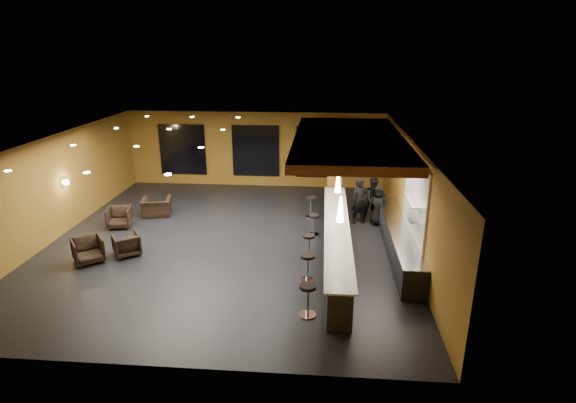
# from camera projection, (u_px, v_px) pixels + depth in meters

# --- Properties ---
(floor) EXTENTS (12.00, 13.00, 0.10)m
(floor) POSITION_uv_depth(u_px,v_px,m) (229.00, 242.00, 15.52)
(floor) COLOR black
(floor) RESTS_ON ground
(ceiling) EXTENTS (12.00, 13.00, 0.10)m
(ceiling) POSITION_uv_depth(u_px,v_px,m) (224.00, 139.00, 14.34)
(ceiling) COLOR black
(wall_back) EXTENTS (12.00, 0.10, 3.50)m
(wall_back) POSITION_uv_depth(u_px,v_px,m) (256.00, 149.00, 21.10)
(wall_back) COLOR olive
(wall_back) RESTS_ON floor
(wall_front) EXTENTS (12.00, 0.10, 3.50)m
(wall_front) POSITION_uv_depth(u_px,v_px,m) (157.00, 295.00, 8.76)
(wall_front) COLOR olive
(wall_front) RESTS_ON floor
(wall_left) EXTENTS (0.10, 13.00, 3.50)m
(wall_left) POSITION_uv_depth(u_px,v_px,m) (53.00, 188.00, 15.39)
(wall_left) COLOR olive
(wall_left) RESTS_ON floor
(wall_right) EXTENTS (0.10, 13.00, 3.50)m
(wall_right) POSITION_uv_depth(u_px,v_px,m) (412.00, 197.00, 14.47)
(wall_right) COLOR olive
(wall_right) RESTS_ON floor
(wood_soffit) EXTENTS (3.60, 8.00, 0.28)m
(wood_soffit) POSITION_uv_depth(u_px,v_px,m) (349.00, 140.00, 15.04)
(wood_soffit) COLOR brown
(wood_soffit) RESTS_ON ceiling
(window_left) EXTENTS (2.20, 0.06, 2.40)m
(window_left) POSITION_uv_depth(u_px,v_px,m) (183.00, 150.00, 21.28)
(window_left) COLOR black
(window_left) RESTS_ON wall_back
(window_center) EXTENTS (2.20, 0.06, 2.40)m
(window_center) POSITION_uv_depth(u_px,v_px,m) (256.00, 151.00, 21.01)
(window_center) COLOR black
(window_center) RESTS_ON wall_back
(window_right) EXTENTS (2.20, 0.06, 2.40)m
(window_right) POSITION_uv_depth(u_px,v_px,m) (320.00, 152.00, 20.78)
(window_right) COLOR black
(window_right) RESTS_ON wall_back
(tile_backsplash) EXTENTS (0.06, 3.20, 2.40)m
(tile_backsplash) POSITION_uv_depth(u_px,v_px,m) (415.00, 199.00, 13.45)
(tile_backsplash) COLOR white
(tile_backsplash) RESTS_ON wall_right
(bar_counter) EXTENTS (0.60, 8.00, 1.00)m
(bar_counter) POSITION_uv_depth(u_px,v_px,m) (336.00, 242.00, 14.12)
(bar_counter) COLOR black
(bar_counter) RESTS_ON floor
(bar_top) EXTENTS (0.78, 8.10, 0.05)m
(bar_top) POSITION_uv_depth(u_px,v_px,m) (337.00, 227.00, 13.95)
(bar_top) COLOR silver
(bar_top) RESTS_ON bar_counter
(prep_counter) EXTENTS (0.70, 6.00, 0.86)m
(prep_counter) POSITION_uv_depth(u_px,v_px,m) (398.00, 240.00, 14.46)
(prep_counter) COLOR black
(prep_counter) RESTS_ON floor
(prep_top) EXTENTS (0.72, 6.00, 0.03)m
(prep_top) POSITION_uv_depth(u_px,v_px,m) (399.00, 227.00, 14.31)
(prep_top) COLOR silver
(prep_top) RESTS_ON prep_counter
(wall_shelf_lower) EXTENTS (0.30, 1.50, 0.03)m
(wall_shelf_lower) POSITION_uv_depth(u_px,v_px,m) (411.00, 214.00, 13.41)
(wall_shelf_lower) COLOR silver
(wall_shelf_lower) RESTS_ON wall_right
(wall_shelf_upper) EXTENTS (0.30, 1.50, 0.03)m
(wall_shelf_upper) POSITION_uv_depth(u_px,v_px,m) (412.00, 200.00, 13.26)
(wall_shelf_upper) COLOR silver
(wall_shelf_upper) RESTS_ON wall_right
(column) EXTENTS (0.60, 0.60, 3.50)m
(column) POSITION_uv_depth(u_px,v_px,m) (335.00, 167.00, 18.04)
(column) COLOR #8E5B1F
(column) RESTS_ON floor
(wall_sconce) EXTENTS (0.22, 0.22, 0.22)m
(wall_sconce) POSITION_uv_depth(u_px,v_px,m) (66.00, 182.00, 15.83)
(wall_sconce) COLOR #FFE5B2
(wall_sconce) RESTS_ON wall_left
(pendant_0) EXTENTS (0.20, 0.20, 0.70)m
(pendant_0) POSITION_uv_depth(u_px,v_px,m) (340.00, 209.00, 11.63)
(pendant_0) COLOR white
(pendant_0) RESTS_ON wood_soffit
(pendant_1) EXTENTS (0.20, 0.20, 0.70)m
(pendant_1) POSITION_uv_depth(u_px,v_px,m) (338.00, 182.00, 13.98)
(pendant_1) COLOR white
(pendant_1) RESTS_ON wood_soffit
(pendant_2) EXTENTS (0.20, 0.20, 0.70)m
(pendant_2) POSITION_uv_depth(u_px,v_px,m) (336.00, 162.00, 16.34)
(pendant_2) COLOR white
(pendant_2) RESTS_ON wood_soffit
(staff_a) EXTENTS (0.75, 0.63, 1.75)m
(staff_a) POSITION_uv_depth(u_px,v_px,m) (360.00, 201.00, 16.73)
(staff_a) COLOR black
(staff_a) RESTS_ON floor
(staff_b) EXTENTS (1.02, 0.91, 1.73)m
(staff_b) POSITION_uv_depth(u_px,v_px,m) (374.00, 200.00, 16.89)
(staff_b) COLOR black
(staff_b) RESTS_ON floor
(staff_c) EXTENTS (0.82, 0.63, 1.50)m
(staff_c) POSITION_uv_depth(u_px,v_px,m) (378.00, 206.00, 16.62)
(staff_c) COLOR black
(staff_c) RESTS_ON floor
(armchair_a) EXTENTS (1.20, 1.20, 0.79)m
(armchair_a) POSITION_uv_depth(u_px,v_px,m) (88.00, 250.00, 13.83)
(armchair_a) COLOR black
(armchair_a) RESTS_ON floor
(armchair_b) EXTENTS (1.09, 1.09, 0.72)m
(armchair_b) POSITION_uv_depth(u_px,v_px,m) (127.00, 244.00, 14.32)
(armchair_b) COLOR black
(armchair_b) RESTS_ON floor
(armchair_c) EXTENTS (0.97, 0.99, 0.76)m
(armchair_c) POSITION_uv_depth(u_px,v_px,m) (119.00, 217.00, 16.52)
(armchair_c) COLOR black
(armchair_c) RESTS_ON floor
(armchair_d) EXTENTS (1.28, 1.17, 0.71)m
(armchair_d) POSITION_uv_depth(u_px,v_px,m) (157.00, 207.00, 17.66)
(armchair_d) COLOR black
(armchair_d) RESTS_ON floor
(bar_stool_0) EXTENTS (0.43, 0.43, 0.85)m
(bar_stool_0) POSITION_uv_depth(u_px,v_px,m) (308.00, 296.00, 11.01)
(bar_stool_0) COLOR silver
(bar_stool_0) RESTS_ON floor
(bar_stool_1) EXTENTS (0.41, 0.41, 0.81)m
(bar_stool_1) POSITION_uv_depth(u_px,v_px,m) (307.00, 264.00, 12.67)
(bar_stool_1) COLOR silver
(bar_stool_1) RESTS_ON floor
(bar_stool_2) EXTENTS (0.39, 0.39, 0.77)m
(bar_stool_2) POSITION_uv_depth(u_px,v_px,m) (309.00, 243.00, 14.09)
(bar_stool_2) COLOR silver
(bar_stool_2) RESTS_ON floor
(bar_stool_3) EXTENTS (0.38, 0.38, 0.75)m
(bar_stool_3) POSITION_uv_depth(u_px,v_px,m) (314.00, 222.00, 15.80)
(bar_stool_3) COLOR silver
(bar_stool_3) RESTS_ON floor
(bar_stool_4) EXTENTS (0.42, 0.42, 0.83)m
(bar_stool_4) POSITION_uv_depth(u_px,v_px,m) (311.00, 204.00, 17.42)
(bar_stool_4) COLOR silver
(bar_stool_4) RESTS_ON floor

